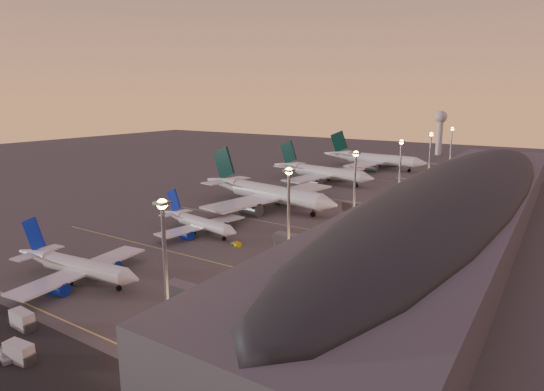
{
  "coord_description": "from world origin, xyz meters",
  "views": [
    {
      "loc": [
        90.07,
        -90.37,
        41.93
      ],
      "look_at": [
        2.0,
        45.0,
        7.0
      ],
      "focal_mm": 30.0,
      "sensor_mm": 36.0,
      "label": 1
    }
  ],
  "objects_px": {
    "airliner_wide_mid": "(320,172)",
    "radar_tower": "(440,125)",
    "catering_truck_b": "(20,353)",
    "service_van_e": "(5,355)",
    "baggage_tug_a": "(198,307)",
    "catering_truck_a": "(23,321)",
    "baggage_tug_b": "(165,310)",
    "airliner_wide_near": "(265,192)",
    "baggage_tug_c": "(236,244)",
    "airliner_narrow_north": "(198,222)",
    "airliner_wide_far": "(372,159)",
    "baggage_tug_d": "(221,284)",
    "airliner_narrow_south": "(75,266)"
  },
  "relations": [
    {
      "from": "baggage_tug_c",
      "to": "airliner_wide_near",
      "type": "bearing_deg",
      "value": 134.36
    },
    {
      "from": "radar_tower",
      "to": "airliner_wide_near",
      "type": "bearing_deg",
      "value": -94.75
    },
    {
      "from": "airliner_wide_near",
      "to": "baggage_tug_b",
      "type": "bearing_deg",
      "value": -59.25
    },
    {
      "from": "airliner_narrow_south",
      "to": "baggage_tug_b",
      "type": "relative_size",
      "value": 10.63
    },
    {
      "from": "airliner_wide_far",
      "to": "baggage_tug_c",
      "type": "xyz_separation_m",
      "value": [
        20.94,
        -162.54,
        -5.07
      ]
    },
    {
      "from": "baggage_tug_b",
      "to": "catering_truck_a",
      "type": "height_order",
      "value": "catering_truck_a"
    },
    {
      "from": "radar_tower",
      "to": "baggage_tug_d",
      "type": "relative_size",
      "value": 9.48
    },
    {
      "from": "airliner_narrow_north",
      "to": "radar_tower",
      "type": "bearing_deg",
      "value": 95.61
    },
    {
      "from": "baggage_tug_b",
      "to": "catering_truck_b",
      "type": "xyz_separation_m",
      "value": [
        -6.73,
        -25.15,
        1.01
      ]
    },
    {
      "from": "radar_tower",
      "to": "airliner_wide_far",
      "type": "bearing_deg",
      "value": -101.36
    },
    {
      "from": "baggage_tug_c",
      "to": "baggage_tug_d",
      "type": "distance_m",
      "value": 28.58
    },
    {
      "from": "airliner_wide_near",
      "to": "radar_tower",
      "type": "bearing_deg",
      "value": 94.63
    },
    {
      "from": "airliner_wide_far",
      "to": "baggage_tug_b",
      "type": "distance_m",
      "value": 206.17
    },
    {
      "from": "airliner_narrow_south",
      "to": "baggage_tug_d",
      "type": "bearing_deg",
      "value": 20.98
    },
    {
      "from": "baggage_tug_a",
      "to": "baggage_tug_c",
      "type": "height_order",
      "value": "baggage_tug_a"
    },
    {
      "from": "service_van_e",
      "to": "catering_truck_a",
      "type": "bearing_deg",
      "value": 59.77
    },
    {
      "from": "baggage_tug_c",
      "to": "service_van_e",
      "type": "xyz_separation_m",
      "value": [
        3.87,
        -66.94,
        0.19
      ]
    },
    {
      "from": "baggage_tug_b",
      "to": "service_van_e",
      "type": "bearing_deg",
      "value": -136.88
    },
    {
      "from": "baggage_tug_b",
      "to": "catering_truck_b",
      "type": "distance_m",
      "value": 26.06
    },
    {
      "from": "airliner_wide_near",
      "to": "airliner_wide_mid",
      "type": "distance_m",
      "value": 59.4
    },
    {
      "from": "baggage_tug_a",
      "to": "service_van_e",
      "type": "bearing_deg",
      "value": -97.02
    },
    {
      "from": "baggage_tug_d",
      "to": "baggage_tug_b",
      "type": "bearing_deg",
      "value": -72.0
    },
    {
      "from": "baggage_tug_a",
      "to": "service_van_e",
      "type": "distance_m",
      "value": 33.84
    },
    {
      "from": "catering_truck_a",
      "to": "baggage_tug_a",
      "type": "bearing_deg",
      "value": 50.09
    },
    {
      "from": "airliner_wide_far",
      "to": "radar_tower",
      "type": "xyz_separation_m",
      "value": [
        17.8,
        88.56,
        16.29
      ]
    },
    {
      "from": "airliner_wide_mid",
      "to": "catering_truck_b",
      "type": "xyz_separation_m",
      "value": [
        32.76,
        -170.01,
        -3.6
      ]
    },
    {
      "from": "airliner_narrow_south",
      "to": "baggage_tug_c",
      "type": "distance_m",
      "value": 43.77
    },
    {
      "from": "airliner_narrow_south",
      "to": "airliner_wide_near",
      "type": "height_order",
      "value": "airliner_wide_near"
    },
    {
      "from": "airliner_narrow_south",
      "to": "airliner_narrow_north",
      "type": "bearing_deg",
      "value": 86.19
    },
    {
      "from": "catering_truck_a",
      "to": "baggage_tug_c",
      "type": "bearing_deg",
      "value": 89.33
    },
    {
      "from": "airliner_narrow_south",
      "to": "catering_truck_a",
      "type": "distance_m",
      "value": 22.86
    },
    {
      "from": "baggage_tug_c",
      "to": "catering_truck_b",
      "type": "height_order",
      "value": "catering_truck_b"
    },
    {
      "from": "radar_tower",
      "to": "baggage_tug_a",
      "type": "distance_m",
      "value": 288.87
    },
    {
      "from": "baggage_tug_a",
      "to": "catering_truck_a",
      "type": "distance_m",
      "value": 32.11
    },
    {
      "from": "airliner_narrow_north",
      "to": "catering_truck_b",
      "type": "bearing_deg",
      "value": -61.33
    },
    {
      "from": "airliner_wide_near",
      "to": "catering_truck_a",
      "type": "bearing_deg",
      "value": -71.7
    },
    {
      "from": "airliner_wide_mid",
      "to": "radar_tower",
      "type": "xyz_separation_m",
      "value": [
        23.04,
        146.95,
        16.79
      ]
    },
    {
      "from": "airliner_narrow_north",
      "to": "baggage_tug_d",
      "type": "distance_m",
      "value": 43.58
    },
    {
      "from": "airliner_wide_near",
      "to": "catering_truck_a",
      "type": "height_order",
      "value": "airliner_wide_near"
    },
    {
      "from": "catering_truck_a",
      "to": "baggage_tug_d",
      "type": "relative_size",
      "value": 1.73
    },
    {
      "from": "radar_tower",
      "to": "catering_truck_b",
      "type": "distance_m",
      "value": 317.76
    },
    {
      "from": "airliner_wide_mid",
      "to": "catering_truck_a",
      "type": "xyz_separation_m",
      "value": [
        22.39,
        -163.87,
        -3.55
      ]
    },
    {
      "from": "radar_tower",
      "to": "baggage_tug_c",
      "type": "bearing_deg",
      "value": -89.28
    },
    {
      "from": "airliner_narrow_north",
      "to": "airliner_wide_far",
      "type": "xyz_separation_m",
      "value": [
        -2.7,
        158.53,
        2.32
      ]
    },
    {
      "from": "catering_truck_b",
      "to": "service_van_e",
      "type": "height_order",
      "value": "catering_truck_b"
    },
    {
      "from": "airliner_wide_mid",
      "to": "radar_tower",
      "type": "height_order",
      "value": "radar_tower"
    },
    {
      "from": "airliner_wide_far",
      "to": "catering_truck_a",
      "type": "distance_m",
      "value": 222.96
    },
    {
      "from": "baggage_tug_c",
      "to": "baggage_tug_d",
      "type": "bearing_deg",
      "value": -39.41
    },
    {
      "from": "baggage_tug_a",
      "to": "baggage_tug_b",
      "type": "xyz_separation_m",
      "value": [
        -4.74,
        -4.5,
        -0.08
      ]
    },
    {
      "from": "airliner_narrow_north",
      "to": "airliner_wide_near",
      "type": "xyz_separation_m",
      "value": [
        -2.01,
        41.04,
        2.38
      ]
    }
  ]
}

